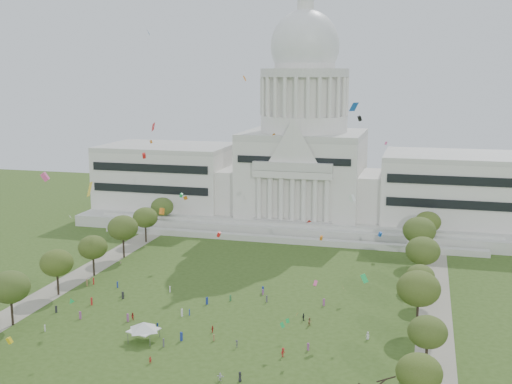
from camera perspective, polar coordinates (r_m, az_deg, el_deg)
The scene contains 31 objects.
ground at distance 140.46m, azimuth -4.87°, elevation -13.01°, with size 400.00×400.00×0.00m, color #334C18.
capitol at distance 240.99m, azimuth 4.22°, elevation 2.51°, with size 160.00×64.50×91.30m.
path_left at distance 185.57m, azimuth -15.85°, elevation -7.42°, with size 8.00×160.00×0.04m, color gray.
path_right at distance 161.03m, azimuth 15.56°, elevation -10.21°, with size 8.00×160.00×0.04m, color gray.
row_tree_r_0 at distance 112.28m, azimuth 14.30°, elevation -15.31°, with size 7.67×7.67×10.91m.
row_tree_l_1 at distance 154.73m, azimuth -21.01°, elevation -7.89°, with size 8.86×8.86×12.59m.
row_tree_r_1 at distance 128.64m, azimuth 15.01°, elevation -11.94°, with size 7.58×7.58×10.78m.
row_tree_l_2 at distance 171.30m, azimuth -17.30°, elevation -6.04°, with size 8.42×8.42×11.97m.
row_tree_r_2 at distance 145.92m, azimuth 14.26°, elevation -8.32°, with size 9.55×9.55×13.58m.
row_tree_l_3 at distance 184.58m, azimuth -14.31°, elevation -4.79°, with size 8.12×8.12×11.55m.
row_tree_r_3 at distance 162.93m, azimuth 14.40°, elevation -7.27°, with size 7.01×7.01×9.98m.
row_tree_l_4 at distance 200.07m, azimuth -11.75°, elevation -3.13°, with size 9.29×9.29×13.21m.
row_tree_r_4 at distance 177.22m, azimuth 14.62°, elevation -5.08°, with size 9.19×9.19×13.06m.
row_tree_l_5 at distance 217.04m, azimuth -9.82°, elevation -2.25°, with size 8.33×8.33×11.85m.
row_tree_r_5 at distance 196.57m, azimuth 14.31°, elevation -3.33°, with size 9.82×9.82×13.96m.
row_tree_l_6 at distance 233.89m, azimuth -8.33°, elevation -1.31°, with size 8.19×8.19×11.64m.
row_tree_r_6 at distance 214.36m, azimuth 15.03°, elevation -2.60°, with size 8.42×8.42×11.97m.
event_tent at distance 140.74m, azimuth -9.96°, elevation -11.65°, with size 9.27×9.27×4.20m.
person_0 at distance 142.11m, azimuth 9.90°, elevation -12.47°, with size 0.84×0.55×1.73m, color silver.
person_2 at distance 147.42m, azimuth 4.81°, elevation -11.42°, with size 0.96×0.59×1.98m, color olive.
person_3 at distance 136.49m, azimuth -1.73°, elevation -13.33°, with size 1.05×0.54×1.63m, color #4C4C51.
person_4 at distance 143.86m, azimuth -3.89°, elevation -12.05°, with size 0.94×0.52×1.61m, color #B21E1E.
person_5 at distance 146.43m, azimuth -8.75°, elevation -11.73°, with size 1.55×0.61×1.67m, color navy.
person_6 at distance 122.97m, azimuth -1.44°, elevation -16.08°, with size 0.94×0.61×1.93m, color #26262B.
person_7 at distance 131.35m, azimuth -9.38°, elevation -14.51°, with size 0.54×0.39×1.48m, color #B21E1E.
person_8 at distance 152.98m, azimuth -10.90°, elevation -10.79°, with size 0.83×0.51×1.71m, color #B21E1E.
person_9 at distance 132.50m, azimuth 2.43°, elevation -14.05°, with size 1.21×0.62×1.87m, color #B21E1E.
person_10 at distance 150.22m, azimuth 4.24°, elevation -11.02°, with size 1.04×0.57×1.77m, color #26262B.
person_11 at distance 123.42m, azimuth -3.21°, elevation -16.09°, with size 1.44×0.57×1.55m, color silver.
distant_crowd at distance 158.15m, azimuth -8.07°, elevation -9.97°, with size 64.81×37.76×1.91m.
kite_swarm at distance 141.38m, azimuth -2.68°, elevation -1.63°, with size 70.26×111.34×62.07m.
Camera 1 is at (44.29, -120.84, 56.26)m, focal length 45.00 mm.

